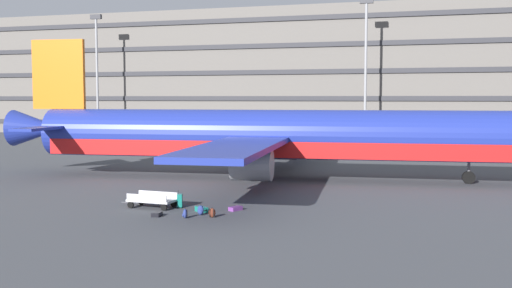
{
  "coord_description": "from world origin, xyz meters",
  "views": [
    {
      "loc": [
        8.72,
        -43.66,
        6.07
      ],
      "look_at": [
        -2.27,
        -5.68,
        3.0
      ],
      "focal_mm": 41.97,
      "sensor_mm": 36.0,
      "label": 1
    }
  ],
  "objects_px": {
    "airliner": "(270,137)",
    "suitcase_large": "(157,214)",
    "baggage_cart": "(152,200)",
    "suitcase_silver": "(235,209)",
    "suitcase_navy": "(180,200)",
    "backpack_laid_flat": "(212,213)",
    "backpack_small": "(201,211)",
    "backpack_black": "(185,214)",
    "suitcase_teal": "(201,209)"
  },
  "relations": [
    {
      "from": "airliner",
      "to": "suitcase_navy",
      "type": "relative_size",
      "value": 45.13
    },
    {
      "from": "backpack_small",
      "to": "baggage_cart",
      "type": "distance_m",
      "value": 3.59
    },
    {
      "from": "suitcase_navy",
      "to": "backpack_laid_flat",
      "type": "height_order",
      "value": "suitcase_navy"
    },
    {
      "from": "backpack_laid_flat",
      "to": "baggage_cart",
      "type": "bearing_deg",
      "value": 158.43
    },
    {
      "from": "suitcase_navy",
      "to": "backpack_black",
      "type": "distance_m",
      "value": 3.0
    },
    {
      "from": "backpack_black",
      "to": "baggage_cart",
      "type": "bearing_deg",
      "value": 142.61
    },
    {
      "from": "suitcase_teal",
      "to": "suitcase_silver",
      "type": "relative_size",
      "value": 1.03
    },
    {
      "from": "suitcase_navy",
      "to": "backpack_small",
      "type": "relative_size",
      "value": 1.68
    },
    {
      "from": "backpack_small",
      "to": "backpack_laid_flat",
      "type": "bearing_deg",
      "value": -25.54
    },
    {
      "from": "suitcase_silver",
      "to": "suitcase_teal",
      "type": "bearing_deg",
      "value": -152.46
    },
    {
      "from": "backpack_small",
      "to": "baggage_cart",
      "type": "xyz_separation_m",
      "value": [
        -3.35,
        1.26,
        0.18
      ]
    },
    {
      "from": "suitcase_navy",
      "to": "backpack_small",
      "type": "xyz_separation_m",
      "value": [
        1.89,
        -1.7,
        -0.16
      ]
    },
    {
      "from": "suitcase_teal",
      "to": "backpack_black",
      "type": "distance_m",
      "value": 1.84
    },
    {
      "from": "suitcase_silver",
      "to": "suitcase_navy",
      "type": "height_order",
      "value": "suitcase_navy"
    },
    {
      "from": "suitcase_teal",
      "to": "backpack_laid_flat",
      "type": "height_order",
      "value": "backpack_laid_flat"
    },
    {
      "from": "suitcase_navy",
      "to": "backpack_small",
      "type": "distance_m",
      "value": 2.54
    },
    {
      "from": "airliner",
      "to": "backpack_small",
      "type": "height_order",
      "value": "airliner"
    },
    {
      "from": "suitcase_teal",
      "to": "backpack_small",
      "type": "height_order",
      "value": "backpack_small"
    },
    {
      "from": "baggage_cart",
      "to": "backpack_black",
      "type": "bearing_deg",
      "value": -37.39
    },
    {
      "from": "suitcase_large",
      "to": "suitcase_navy",
      "type": "bearing_deg",
      "value": 86.57
    },
    {
      "from": "suitcase_silver",
      "to": "suitcase_navy",
      "type": "distance_m",
      "value": 3.23
    },
    {
      "from": "suitcase_silver",
      "to": "backpack_small",
      "type": "height_order",
      "value": "backpack_small"
    },
    {
      "from": "airliner",
      "to": "suitcase_teal",
      "type": "xyz_separation_m",
      "value": [
        -0.2,
        -13.7,
        -3.02
      ]
    },
    {
      "from": "airliner",
      "to": "suitcase_navy",
      "type": "xyz_separation_m",
      "value": [
        -1.79,
        -12.89,
        -2.75
      ]
    },
    {
      "from": "baggage_cart",
      "to": "suitcase_silver",
      "type": "bearing_deg",
      "value": 5.85
    },
    {
      "from": "suitcase_teal",
      "to": "backpack_black",
      "type": "relative_size",
      "value": 1.65
    },
    {
      "from": "airliner",
      "to": "backpack_laid_flat",
      "type": "height_order",
      "value": "airliner"
    },
    {
      "from": "suitcase_teal",
      "to": "suitcase_silver",
      "type": "bearing_deg",
      "value": 27.54
    },
    {
      "from": "backpack_small",
      "to": "baggage_cart",
      "type": "relative_size",
      "value": 0.17
    },
    {
      "from": "backpack_black",
      "to": "suitcase_navy",
      "type": "bearing_deg",
      "value": 118.21
    },
    {
      "from": "suitcase_teal",
      "to": "suitcase_navy",
      "type": "distance_m",
      "value": 1.8
    },
    {
      "from": "suitcase_teal",
      "to": "suitcase_large",
      "type": "xyz_separation_m",
      "value": [
        -1.74,
        -1.77,
        -0.03
      ]
    },
    {
      "from": "suitcase_silver",
      "to": "baggage_cart",
      "type": "xyz_separation_m",
      "value": [
        -4.69,
        -0.48,
        0.32
      ]
    },
    {
      "from": "suitcase_large",
      "to": "baggage_cart",
      "type": "height_order",
      "value": "baggage_cart"
    },
    {
      "from": "backpack_laid_flat",
      "to": "baggage_cart",
      "type": "relative_size",
      "value": 0.16
    },
    {
      "from": "suitcase_teal",
      "to": "suitcase_silver",
      "type": "height_order",
      "value": "suitcase_teal"
    },
    {
      "from": "suitcase_navy",
      "to": "backpack_laid_flat",
      "type": "bearing_deg",
      "value": -37.83
    },
    {
      "from": "airliner",
      "to": "baggage_cart",
      "type": "bearing_deg",
      "value": -103.71
    },
    {
      "from": "suitcase_large",
      "to": "airliner",
      "type": "bearing_deg",
      "value": 82.85
    },
    {
      "from": "suitcase_large",
      "to": "baggage_cart",
      "type": "distance_m",
      "value": 2.53
    },
    {
      "from": "backpack_laid_flat",
      "to": "backpack_small",
      "type": "bearing_deg",
      "value": 154.46
    },
    {
      "from": "suitcase_large",
      "to": "backpack_black",
      "type": "xyz_separation_m",
      "value": [
        1.57,
        -0.06,
        0.12
      ]
    },
    {
      "from": "suitcase_teal",
      "to": "backpack_black",
      "type": "xyz_separation_m",
      "value": [
        -0.17,
        -1.83,
        0.09
      ]
    },
    {
      "from": "suitcase_silver",
      "to": "backpack_small",
      "type": "distance_m",
      "value": 2.2
    },
    {
      "from": "suitcase_silver",
      "to": "suitcase_large",
      "type": "bearing_deg",
      "value": -142.14
    },
    {
      "from": "airliner",
      "to": "backpack_laid_flat",
      "type": "relative_size",
      "value": 79.63
    },
    {
      "from": "airliner",
      "to": "suitcase_large",
      "type": "height_order",
      "value": "airliner"
    },
    {
      "from": "suitcase_teal",
      "to": "suitcase_large",
      "type": "bearing_deg",
      "value": -134.51
    },
    {
      "from": "suitcase_silver",
      "to": "backpack_laid_flat",
      "type": "height_order",
      "value": "backpack_laid_flat"
    },
    {
      "from": "suitcase_teal",
      "to": "backpack_laid_flat",
      "type": "distance_m",
      "value": 1.66
    }
  ]
}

